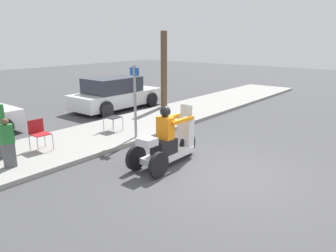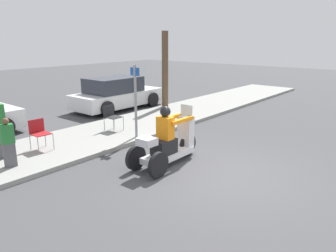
{
  "view_description": "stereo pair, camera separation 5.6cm",
  "coord_description": "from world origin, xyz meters",
  "px_view_note": "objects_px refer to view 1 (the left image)",
  "views": [
    {
      "loc": [
        -6.25,
        -3.42,
        3.07
      ],
      "look_at": [
        -0.26,
        1.45,
        0.99
      ],
      "focal_mm": 35.0,
      "sensor_mm": 36.0,
      "label": 1
    },
    {
      "loc": [
        -6.22,
        -3.46,
        3.07
      ],
      "look_at": [
        -0.26,
        1.45,
        0.99
      ],
      "focal_mm": 35.0,
      "sensor_mm": 36.0,
      "label": 2
    }
  ],
  "objects_px": {
    "folding_chair_curbside": "(111,115)",
    "folding_chair_set_back": "(38,131)",
    "street_sign": "(135,99)",
    "spectator_by_tree": "(8,144)",
    "tree_trunk": "(164,70)",
    "parked_car_lot_center": "(115,94)",
    "motorcycle_trike": "(168,144)"
  },
  "relations": [
    {
      "from": "spectator_by_tree",
      "to": "folding_chair_curbside",
      "type": "distance_m",
      "value": 3.7
    },
    {
      "from": "folding_chair_set_back",
      "to": "tree_trunk",
      "type": "xyz_separation_m",
      "value": [
        6.61,
        1.07,
        1.12
      ]
    },
    {
      "from": "motorcycle_trike",
      "to": "folding_chair_curbside",
      "type": "xyz_separation_m",
      "value": [
        0.92,
        3.18,
        0.09
      ]
    },
    {
      "from": "folding_chair_set_back",
      "to": "parked_car_lot_center",
      "type": "height_order",
      "value": "parked_car_lot_center"
    },
    {
      "from": "spectator_by_tree",
      "to": "folding_chair_curbside",
      "type": "relative_size",
      "value": 1.45
    },
    {
      "from": "folding_chair_set_back",
      "to": "tree_trunk",
      "type": "bearing_deg",
      "value": 9.18
    },
    {
      "from": "parked_car_lot_center",
      "to": "motorcycle_trike",
      "type": "bearing_deg",
      "value": -121.51
    },
    {
      "from": "folding_chair_curbside",
      "to": "parked_car_lot_center",
      "type": "distance_m",
      "value": 3.97
    },
    {
      "from": "folding_chair_set_back",
      "to": "tree_trunk",
      "type": "distance_m",
      "value": 6.79
    },
    {
      "from": "spectator_by_tree",
      "to": "folding_chair_set_back",
      "type": "height_order",
      "value": "spectator_by_tree"
    },
    {
      "from": "folding_chair_curbside",
      "to": "parked_car_lot_center",
      "type": "bearing_deg",
      "value": 45.76
    },
    {
      "from": "spectator_by_tree",
      "to": "tree_trunk",
      "type": "relative_size",
      "value": 0.36
    },
    {
      "from": "street_sign",
      "to": "folding_chair_curbside",
      "type": "bearing_deg",
      "value": 88.12
    },
    {
      "from": "motorcycle_trike",
      "to": "spectator_by_tree",
      "type": "distance_m",
      "value": 3.77
    },
    {
      "from": "folding_chair_curbside",
      "to": "folding_chair_set_back",
      "type": "relative_size",
      "value": 1.0
    },
    {
      "from": "parked_car_lot_center",
      "to": "folding_chair_set_back",
      "type": "bearing_deg",
      "value": -152.18
    },
    {
      "from": "spectator_by_tree",
      "to": "folding_chair_curbside",
      "type": "bearing_deg",
      "value": 9.1
    },
    {
      "from": "tree_trunk",
      "to": "street_sign",
      "type": "xyz_separation_m",
      "value": [
        -4.11,
        -2.29,
        -0.43
      ]
    },
    {
      "from": "spectator_by_tree",
      "to": "parked_car_lot_center",
      "type": "distance_m",
      "value": 7.28
    },
    {
      "from": "tree_trunk",
      "to": "folding_chair_set_back",
      "type": "bearing_deg",
      "value": -170.82
    },
    {
      "from": "folding_chair_curbside",
      "to": "tree_trunk",
      "type": "height_order",
      "value": "tree_trunk"
    },
    {
      "from": "spectator_by_tree",
      "to": "parked_car_lot_center",
      "type": "bearing_deg",
      "value": 28.08
    },
    {
      "from": "motorcycle_trike",
      "to": "tree_trunk",
      "type": "distance_m",
      "value": 6.7
    },
    {
      "from": "folding_chair_curbside",
      "to": "tree_trunk",
      "type": "bearing_deg",
      "value": 15.26
    },
    {
      "from": "spectator_by_tree",
      "to": "tree_trunk",
      "type": "bearing_deg",
      "value": 12.39
    },
    {
      "from": "motorcycle_trike",
      "to": "parked_car_lot_center",
      "type": "height_order",
      "value": "motorcycle_trike"
    },
    {
      "from": "spectator_by_tree",
      "to": "motorcycle_trike",
      "type": "bearing_deg",
      "value": -43.51
    },
    {
      "from": "folding_chair_curbside",
      "to": "street_sign",
      "type": "relative_size",
      "value": 0.37
    },
    {
      "from": "spectator_by_tree",
      "to": "parked_car_lot_center",
      "type": "xyz_separation_m",
      "value": [
        6.43,
        3.43,
        -0.02
      ]
    },
    {
      "from": "spectator_by_tree",
      "to": "street_sign",
      "type": "xyz_separation_m",
      "value": [
        3.62,
        -0.59,
        0.63
      ]
    },
    {
      "from": "motorcycle_trike",
      "to": "parked_car_lot_center",
      "type": "distance_m",
      "value": 7.07
    },
    {
      "from": "parked_car_lot_center",
      "to": "street_sign",
      "type": "height_order",
      "value": "street_sign"
    }
  ]
}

